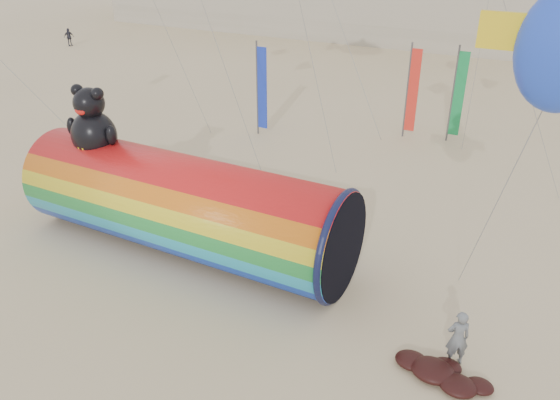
% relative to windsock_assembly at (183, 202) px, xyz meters
% --- Properties ---
extents(ground, '(160.00, 160.00, 0.00)m').
position_rel_windsock_assembly_xyz_m(ground, '(2.94, -0.59, -1.89)').
color(ground, '#CCB58C').
rests_on(ground, ground).
extents(windsock_assembly, '(12.38, 3.77, 5.71)m').
position_rel_windsock_assembly_xyz_m(windsock_assembly, '(0.00, 0.00, 0.00)').
color(windsock_assembly, red).
rests_on(windsock_assembly, ground).
extents(kite_handler, '(0.74, 0.66, 1.71)m').
position_rel_windsock_assembly_xyz_m(kite_handler, '(10.06, -1.36, -1.04)').
color(kite_handler, slate).
rests_on(kite_handler, ground).
extents(fabric_bundle, '(2.62, 1.35, 0.41)m').
position_rel_windsock_assembly_xyz_m(fabric_bundle, '(9.86, -2.13, -1.72)').
color(fabric_bundle, '#3A0F0A').
rests_on(fabric_bundle, ground).
extents(festival_banners, '(10.41, 4.01, 5.20)m').
position_rel_windsock_assembly_xyz_m(festival_banners, '(2.17, 14.32, 0.74)').
color(festival_banners, '#59595E').
rests_on(festival_banners, ground).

